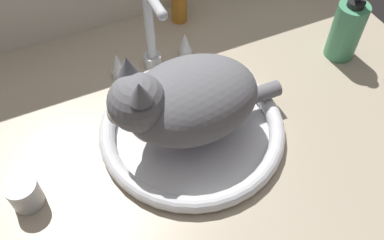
% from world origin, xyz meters
% --- Properties ---
extents(countertop, '(1.07, 0.78, 0.03)m').
position_xyz_m(countertop, '(0.00, 0.00, 0.01)').
color(countertop, '#B7A88E').
rests_on(countertop, ground).
extents(sink_basin, '(0.36, 0.36, 0.03)m').
position_xyz_m(sink_basin, '(-0.03, -0.00, 0.04)').
color(sink_basin, white).
rests_on(sink_basin, countertop).
extents(faucet, '(0.19, 0.11, 0.21)m').
position_xyz_m(faucet, '(-0.03, 0.20, 0.11)').
color(faucet, silver).
rests_on(faucet, countertop).
extents(cat, '(0.34, 0.18, 0.18)m').
position_xyz_m(cat, '(-0.05, 0.00, 0.13)').
color(cat, slate).
rests_on(cat, sink_basin).
extents(soap_pump_bottle, '(0.07, 0.07, 0.18)m').
position_xyz_m(soap_pump_bottle, '(0.37, 0.07, 0.10)').
color(soap_pump_bottle, '#4C9E70').
rests_on(soap_pump_bottle, countertop).
extents(metal_jar, '(0.06, 0.06, 0.06)m').
position_xyz_m(metal_jar, '(-0.35, -0.02, 0.06)').
color(metal_jar, '#B2B5BA').
rests_on(metal_jar, countertop).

